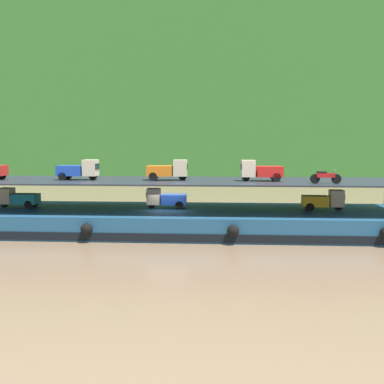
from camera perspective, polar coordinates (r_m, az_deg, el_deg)
The scene contains 11 objects.
ground_plane at distance 33.25m, azimuth -2.86°, elevation -4.61°, with size 400.00×400.00×0.00m, color #7F664C.
hillside_far_bank at distance 98.01m, azimuth 1.78°, elevation 14.38°, with size 137.54×36.77×36.75m.
cargo_barge at distance 33.10m, azimuth -2.87°, elevation -3.35°, with size 32.95×8.80×1.50m.
cargo_rack at distance 32.81m, azimuth -2.89°, elevation 1.31°, with size 31.35×7.43×2.00m.
mini_truck_lower_stern at distance 35.89m, azimuth -19.83°, elevation -0.65°, with size 2.75×1.22×1.38m.
mini_truck_lower_aft at distance 33.43m, azimuth -3.10°, elevation -0.76°, with size 2.78×1.27×1.38m.
mini_truck_lower_mid at distance 33.53m, azimuth 15.25°, elevation -0.94°, with size 2.77×1.26×1.38m.
mini_truck_upper_mid at distance 33.81m, azimuth -13.21°, elevation 2.57°, with size 2.78×1.27×1.38m.
mini_truck_upper_fore at distance 32.64m, azimuth -2.85°, elevation 2.61°, with size 2.78×1.27×1.38m.
mini_truck_upper_bow at distance 32.22m, azimuth 8.12°, elevation 2.51°, with size 2.79×1.28×1.38m.
motorcycle_upper_port at distance 30.91m, azimuth 15.45°, elevation 1.75°, with size 1.90×0.55×0.87m.
Camera 1 is at (3.99, -32.47, 5.97)m, focal length 45.25 mm.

